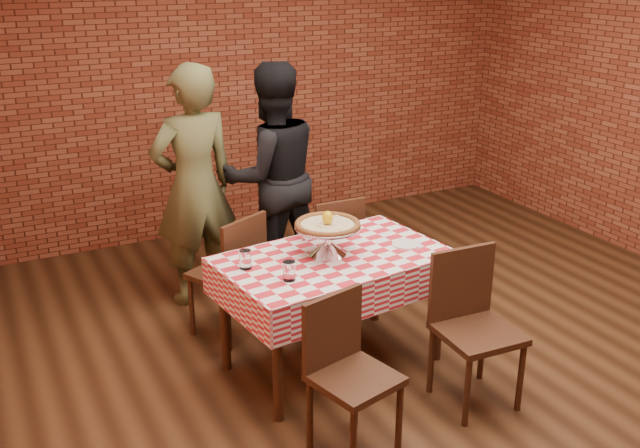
# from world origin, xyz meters

# --- Properties ---
(ground) EXTENTS (6.00, 6.00, 0.00)m
(ground) POSITION_xyz_m (0.00, 0.00, 0.00)
(ground) COLOR black
(ground) RESTS_ON ground
(back_wall) EXTENTS (5.50, 0.00, 5.50)m
(back_wall) POSITION_xyz_m (0.00, 3.00, 1.45)
(back_wall) COLOR maroon
(back_wall) RESTS_ON ground
(table) EXTENTS (1.44, 0.97, 0.75)m
(table) POSITION_xyz_m (-0.50, 0.34, 0.38)
(table) COLOR #462313
(table) RESTS_ON ground
(tablecloth) EXTENTS (1.48, 1.01, 0.23)m
(tablecloth) POSITION_xyz_m (-0.50, 0.34, 0.64)
(tablecloth) COLOR red
(tablecloth) RESTS_ON table
(pizza_stand) EXTENTS (0.48, 0.48, 0.18)m
(pizza_stand) POSITION_xyz_m (-0.52, 0.38, 0.85)
(pizza_stand) COLOR silver
(pizza_stand) RESTS_ON tablecloth
(pizza) EXTENTS (0.47, 0.47, 0.03)m
(pizza) POSITION_xyz_m (-0.52, 0.38, 0.95)
(pizza) COLOR beige
(pizza) RESTS_ON pizza_stand
(lemon) EXTENTS (0.08, 0.08, 0.08)m
(lemon) POSITION_xyz_m (-0.52, 0.38, 1.00)
(lemon) COLOR yellow
(lemon) RESTS_ON pizza
(water_glass_left) EXTENTS (0.08, 0.08, 0.11)m
(water_glass_left) POSITION_xyz_m (-0.89, 0.15, 0.81)
(water_glass_left) COLOR white
(water_glass_left) RESTS_ON tablecloth
(water_glass_right) EXTENTS (0.08, 0.08, 0.11)m
(water_glass_right) POSITION_xyz_m (-1.05, 0.41, 0.81)
(water_glass_right) COLOR white
(water_glass_right) RESTS_ON tablecloth
(side_plate) EXTENTS (0.19, 0.19, 0.01)m
(side_plate) POSITION_xyz_m (-0.01, 0.28, 0.76)
(side_plate) COLOR white
(side_plate) RESTS_ON tablecloth
(sweetener_packet_a) EXTENTS (0.05, 0.04, 0.00)m
(sweetener_packet_a) POSITION_xyz_m (0.05, 0.23, 0.76)
(sweetener_packet_a) COLOR white
(sweetener_packet_a) RESTS_ON tablecloth
(sweetener_packet_b) EXTENTS (0.06, 0.05, 0.00)m
(sweetener_packet_b) POSITION_xyz_m (0.09, 0.28, 0.76)
(sweetener_packet_b) COLOR white
(sweetener_packet_b) RESTS_ON tablecloth
(condiment_caddy) EXTENTS (0.10, 0.08, 0.13)m
(condiment_caddy) POSITION_xyz_m (-0.53, 0.67, 0.82)
(condiment_caddy) COLOR silver
(condiment_caddy) RESTS_ON tablecloth
(chair_near_left) EXTENTS (0.47, 0.47, 0.87)m
(chair_near_left) POSITION_xyz_m (-0.82, -0.49, 0.43)
(chair_near_left) COLOR #462313
(chair_near_left) RESTS_ON ground
(chair_near_right) EXTENTS (0.45, 0.45, 0.91)m
(chair_near_right) POSITION_xyz_m (0.05, -0.40, 0.45)
(chair_near_right) COLOR #462313
(chair_near_right) RESTS_ON ground
(chair_far_left) EXTENTS (0.54, 0.54, 0.89)m
(chair_far_left) POSITION_xyz_m (-0.96, 1.04, 0.44)
(chair_far_left) COLOR #462313
(chair_far_left) RESTS_ON ground
(chair_far_right) EXTENTS (0.39, 0.39, 0.86)m
(chair_far_right) POSITION_xyz_m (-0.11, 1.13, 0.43)
(chair_far_right) COLOR #462313
(chair_far_right) RESTS_ON ground
(diner_olive) EXTENTS (0.70, 0.51, 1.80)m
(diner_olive) POSITION_xyz_m (-0.96, 1.65, 0.90)
(diner_olive) COLOR brown
(diner_olive) RESTS_ON ground
(diner_black) EXTENTS (0.87, 0.69, 1.76)m
(diner_black) POSITION_xyz_m (-0.33, 1.68, 0.88)
(diner_black) COLOR black
(diner_black) RESTS_ON ground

